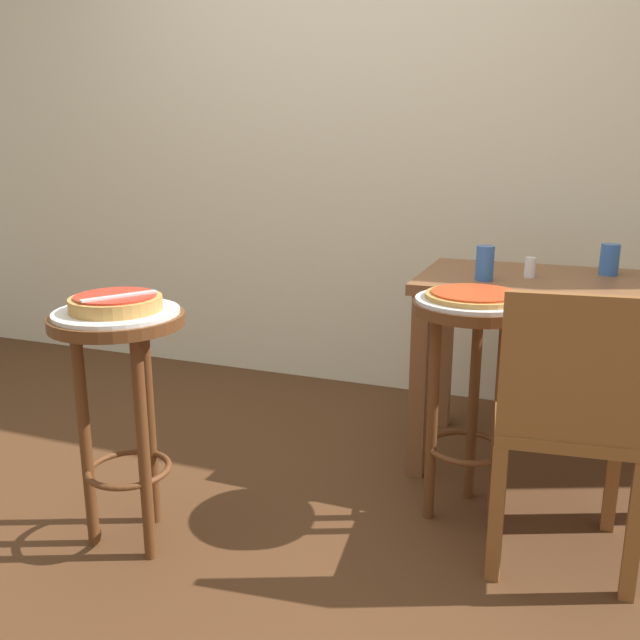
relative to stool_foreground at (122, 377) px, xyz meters
The scene contains 14 objects.
ground_plane 0.58m from the stool_foreground, 11.93° to the left, with size 6.00×6.00×0.00m, color #4C2D19.
back_wall 1.95m from the stool_foreground, 83.59° to the left, with size 6.00×0.10×3.00m, color beige.
stool_foreground is the anchor object (origin of this frame).
serving_plate_foreground 0.20m from the stool_foreground, 90.00° to the left, with size 0.36×0.36×0.01m, color silver.
pizza_foreground 0.23m from the stool_foreground, 90.00° to the left, with size 0.26×0.26×0.05m.
stool_middle 1.09m from the stool_foreground, 29.21° to the left, with size 0.39×0.39×0.74m.
serving_plate_middle 1.10m from the stool_foreground, 29.21° to the left, with size 0.37×0.37×0.01m, color silver.
pizza_middle 1.11m from the stool_foreground, 29.21° to the left, with size 0.31×0.31×0.02m.
dining_table 1.55m from the stool_foreground, 40.64° to the left, with size 0.99×0.61×0.74m.
cup_near_edge 1.31m from the stool_foreground, 43.58° to the left, with size 0.06×0.06×0.12m, color #3360B2.
cup_far_edge 1.79m from the stool_foreground, 40.51° to the left, with size 0.07×0.07×0.12m, color #3360B2.
condiment_shaker 1.48m from the stool_foreground, 42.61° to the left, with size 0.04×0.04×0.08m, color white.
wooden_chair 1.30m from the stool_foreground, 15.21° to the left, with size 0.44×0.44×0.85m.
pizza_server_knife 0.26m from the stool_foreground, 33.69° to the right, with size 0.22×0.02×0.01m, color silver.
Camera 1 is at (1.04, -1.61, 1.22)m, focal length 38.02 mm.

